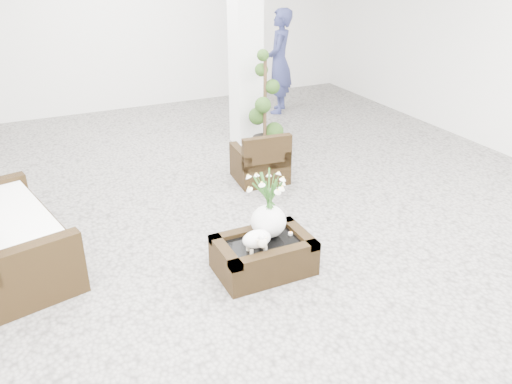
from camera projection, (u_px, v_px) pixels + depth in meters
name	position (u px, v px, depth m)	size (l,w,h in m)	color
ground	(252.00, 241.00, 5.52)	(11.00, 11.00, 0.00)	gray
column	(245.00, 28.00, 7.50)	(0.40, 0.40, 3.50)	white
coffee_table	(263.00, 257.00, 4.95)	(0.90, 0.60, 0.31)	black
sheep_figurine	(257.00, 241.00, 4.71)	(0.28, 0.23, 0.21)	white
planter_narcissus	(269.00, 198.00, 4.83)	(0.44, 0.44, 0.80)	white
tealight	(290.00, 233.00, 5.01)	(0.04, 0.04, 0.03)	white
armchair	(260.00, 155.00, 6.80)	(0.65, 0.62, 0.69)	black
loveseat	(7.00, 225.00, 4.90)	(1.71, 0.82, 0.91)	black
topiary	(265.00, 103.00, 7.53)	(0.40, 0.40, 1.51)	#223D13
shopper	(279.00, 62.00, 9.35)	(0.68, 0.44, 1.86)	navy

